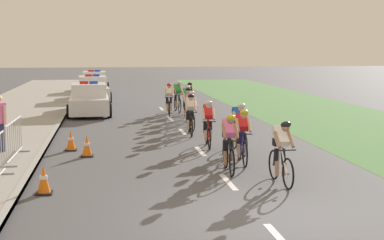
{
  "coord_description": "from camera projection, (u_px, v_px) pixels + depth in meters",
  "views": [
    {
      "loc": [
        -2.83,
        -9.74,
        3.18
      ],
      "look_at": [
        -0.4,
        5.9,
        1.1
      ],
      "focal_mm": 51.94,
      "sensor_mm": 36.0,
      "label": 1
    }
  ],
  "objects": [
    {
      "name": "ground_plane",
      "position": [
        261.0,
        218.0,
        10.38
      ],
      "size": [
        160.0,
        160.0,
        0.0
      ],
      "primitive_type": "plane",
      "color": "#4C4C51"
    },
    {
      "name": "sidewalk_slab",
      "position": [
        1.0,
        123.0,
        23.01
      ],
      "size": [
        4.95,
        60.0,
        0.12
      ],
      "primitive_type": "cube",
      "color": "gray",
      "rests_on": "ground"
    },
    {
      "name": "kerb_edge",
      "position": [
        60.0,
        122.0,
        23.37
      ],
      "size": [
        0.16,
        60.0,
        0.13
      ],
      "primitive_type": "cube",
      "color": "#9E9E99",
      "rests_on": "ground"
    },
    {
      "name": "grass_verge",
      "position": [
        333.0,
        118.0,
        25.22
      ],
      "size": [
        7.0,
        60.0,
        0.01
      ],
      "primitive_type": "cube",
      "color": "#4C7F42",
      "rests_on": "ground"
    },
    {
      "name": "lane_markings_centre",
      "position": [
        190.0,
        140.0,
        19.06
      ],
      "size": [
        0.14,
        21.6,
        0.01
      ],
      "color": "white",
      "rests_on": "ground"
    },
    {
      "name": "cyclist_lead",
      "position": [
        281.0,
        151.0,
        12.85
      ],
      "size": [
        0.42,
        1.72,
        1.56
      ],
      "color": "black",
      "rests_on": "ground"
    },
    {
      "name": "cyclist_second",
      "position": [
        229.0,
        142.0,
        14.09
      ],
      "size": [
        0.43,
        1.72,
        1.56
      ],
      "color": "black",
      "rests_on": "ground"
    },
    {
      "name": "cyclist_third",
      "position": [
        242.0,
        135.0,
        15.15
      ],
      "size": [
        0.44,
        1.72,
        1.56
      ],
      "color": "black",
      "rests_on": "ground"
    },
    {
      "name": "cyclist_fourth",
      "position": [
        239.0,
        127.0,
        16.83
      ],
      "size": [
        0.43,
        1.72,
        1.56
      ],
      "color": "black",
      "rests_on": "ground"
    },
    {
      "name": "cyclist_fifth",
      "position": [
        208.0,
        123.0,
        17.64
      ],
      "size": [
        0.45,
        1.72,
        1.56
      ],
      "color": "black",
      "rests_on": "ground"
    },
    {
      "name": "cyclist_sixth",
      "position": [
        190.0,
        114.0,
        20.12
      ],
      "size": [
        0.43,
        1.72,
        1.56
      ],
      "color": "black",
      "rests_on": "ground"
    },
    {
      "name": "cyclist_seventh",
      "position": [
        190.0,
        109.0,
        21.5
      ],
      "size": [
        0.42,
        1.72,
        1.56
      ],
      "color": "black",
      "rests_on": "ground"
    },
    {
      "name": "cyclist_eighth",
      "position": [
        188.0,
        105.0,
        23.28
      ],
      "size": [
        0.43,
        1.72,
        1.56
      ],
      "color": "black",
      "rests_on": "ground"
    },
    {
      "name": "cyclist_ninth",
      "position": [
        187.0,
        101.0,
        24.65
      ],
      "size": [
        0.42,
        1.72,
        1.56
      ],
      "color": "black",
      "rests_on": "ground"
    },
    {
      "name": "cyclist_tenth",
      "position": [
        189.0,
        97.0,
        26.62
      ],
      "size": [
        0.43,
        1.72,
        1.56
      ],
      "color": "black",
      "rests_on": "ground"
    },
    {
      "name": "cyclist_eleventh",
      "position": [
        178.0,
        96.0,
        27.41
      ],
      "size": [
        0.44,
        1.72,
        1.56
      ],
      "color": "black",
      "rests_on": "ground"
    },
    {
      "name": "cyclist_twelfth",
      "position": [
        169.0,
        99.0,
        26.05
      ],
      "size": [
        0.44,
        1.72,
        1.56
      ],
      "color": "black",
      "rests_on": "ground"
    },
    {
      "name": "police_car_nearest",
      "position": [
        89.0,
        100.0,
        26.29
      ],
      "size": [
        2.08,
        4.44,
        1.59
      ],
      "color": "silver",
      "rests_on": "ground"
    },
    {
      "name": "police_car_second",
      "position": [
        93.0,
        90.0,
        32.91
      ],
      "size": [
        2.23,
        4.51,
        1.59
      ],
      "color": "silver",
      "rests_on": "ground"
    },
    {
      "name": "police_car_third",
      "position": [
        95.0,
        83.0,
        39.19
      ],
      "size": [
        2.01,
        4.4,
        1.59
      ],
      "color": "silver",
      "rests_on": "ground"
    },
    {
      "name": "crowd_barrier_middle",
      "position": [
        14.0,
        140.0,
        15.24
      ],
      "size": [
        0.54,
        2.32,
        1.07
      ],
      "color": "#B7BABF",
      "rests_on": "sidewalk_slab"
    },
    {
      "name": "traffic_cone_near",
      "position": [
        71.0,
        141.0,
        17.16
      ],
      "size": [
        0.36,
        0.36,
        0.64
      ],
      "color": "black",
      "rests_on": "ground"
    },
    {
      "name": "traffic_cone_mid",
      "position": [
        87.0,
        146.0,
        16.21
      ],
      "size": [
        0.36,
        0.36,
        0.64
      ],
      "color": "black",
      "rests_on": "ground"
    },
    {
      "name": "traffic_cone_far",
      "position": [
        44.0,
        180.0,
        12.07
      ],
      "size": [
        0.36,
        0.36,
        0.64
      ],
      "color": "black",
      "rests_on": "ground"
    }
  ]
}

